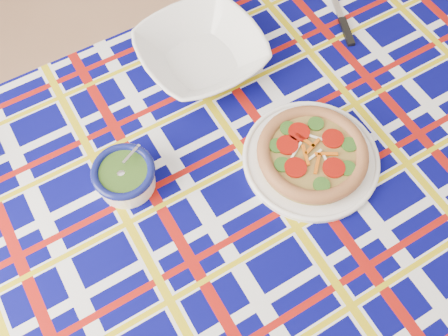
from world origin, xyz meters
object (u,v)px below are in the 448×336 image
object	(u,v)px
serving_bowl	(201,53)
dining_table	(231,206)
pesto_bowl	(124,175)
main_focaccia_plate	(312,154)

from	to	relation	value
serving_bowl	dining_table	bearing A→B (deg)	-94.07
dining_table	pesto_bowl	world-z (taller)	pesto_bowl
pesto_bowl	serving_bowl	xyz separation A→B (m)	(0.24, 0.29, -0.00)
serving_bowl	main_focaccia_plate	bearing A→B (deg)	-63.70
main_focaccia_plate	pesto_bowl	size ratio (longest dim) A/B	2.32
dining_table	serving_bowl	xyz separation A→B (m)	(0.03, 0.37, 0.12)
main_focaccia_plate	pesto_bowl	distance (m)	0.42
main_focaccia_plate	serving_bowl	size ratio (longest dim) A/B	1.05
dining_table	serving_bowl	distance (m)	0.39
pesto_bowl	serving_bowl	world-z (taller)	pesto_bowl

